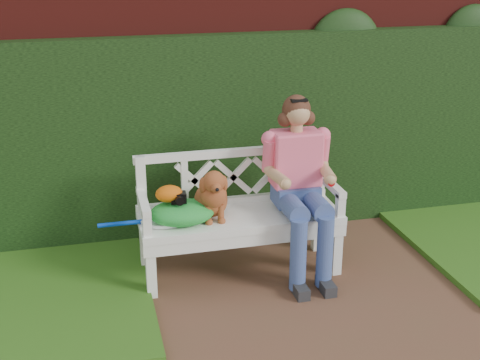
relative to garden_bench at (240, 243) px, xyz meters
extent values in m
plane|color=brown|center=(0.39, -0.91, -0.24)|extent=(60.00, 60.00, 0.00)
cube|color=#591611|center=(0.39, 0.99, 0.86)|extent=(10.00, 0.30, 2.20)
cube|color=#264A19|center=(0.39, 0.77, 0.61)|extent=(10.00, 0.18, 1.70)
cube|color=black|center=(-0.46, -0.05, 0.44)|extent=(0.11, 0.09, 0.07)
ellipsoid|color=#C5550A|center=(-0.53, -0.02, 0.46)|extent=(0.23, 0.20, 0.12)
camera|label=1|loc=(-1.06, -4.25, 2.15)|focal=48.00mm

